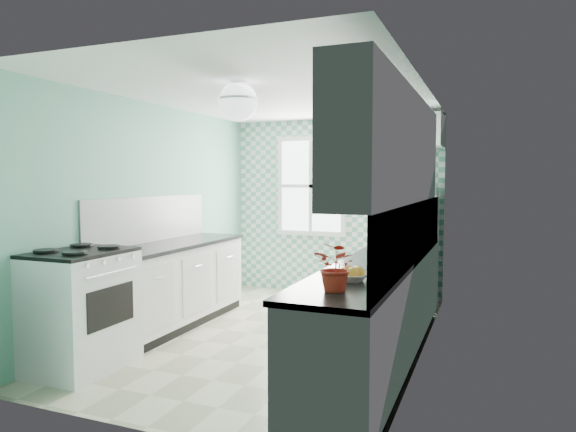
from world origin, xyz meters
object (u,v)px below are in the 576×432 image
at_px(sink, 401,247).
at_px(fruit_bowl, 351,277).
at_px(stove, 80,308).
at_px(ceiling_light, 238,101).
at_px(fridge, 409,247).
at_px(potted_plant, 337,267).
at_px(microwave, 411,177).

height_order(sink, fruit_bowl, sink).
xyz_separation_m(stove, sink, (2.40, 2.08, 0.40)).
bearing_deg(ceiling_light, sink, 49.43).
bearing_deg(fruit_bowl, fridge, 91.57).
distance_m(ceiling_light, sink, 2.32).
bearing_deg(fruit_bowl, ceiling_light, 151.19).
xyz_separation_m(fridge, potted_plant, (0.09, -3.63, 0.33)).
height_order(fridge, sink, fridge).
bearing_deg(potted_plant, microwave, 91.42).
relative_size(fridge, sink, 2.81).
xyz_separation_m(sink, microwave, (-0.09, 1.22, 0.74)).
bearing_deg(fruit_bowl, potted_plant, -90.00).
relative_size(fridge, microwave, 3.32).
distance_m(fridge, stove, 4.03).
bearing_deg(fridge, ceiling_light, -109.01).
bearing_deg(microwave, fridge, 54.40).
bearing_deg(fruit_bowl, microwave, 91.57).
relative_size(stove, microwave, 2.19).
bearing_deg(fruit_bowl, stove, -179.70).
relative_size(stove, potted_plant, 3.27).
height_order(ceiling_light, stove, ceiling_light).
height_order(ceiling_light, sink, ceiling_light).
bearing_deg(fridge, sink, -81.70).
bearing_deg(stove, fruit_bowl, -2.19).
xyz_separation_m(ceiling_light, fridge, (1.11, 2.63, -1.55)).
distance_m(sink, fruit_bowl, 2.07).
bearing_deg(ceiling_light, fruit_bowl, -28.81).
xyz_separation_m(ceiling_light, microwave, (1.11, 2.63, -0.65)).
distance_m(sink, potted_plant, 2.42).
bearing_deg(ceiling_light, potted_plant, -40.01).
distance_m(ceiling_light, microwave, 2.93).
bearing_deg(ceiling_light, fridge, 67.09).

